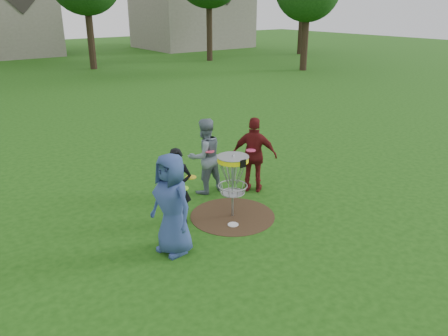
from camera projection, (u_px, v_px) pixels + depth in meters
ground at (232, 216)px, 9.29m from camera, size 100.00×100.00×0.00m
dirt_patch at (232, 216)px, 9.29m from camera, size 1.80×1.80×0.01m
player_blue at (172, 204)px, 7.65m from camera, size 0.75×1.01×1.88m
player_black at (177, 187)px, 8.74m from camera, size 0.69×0.67×1.59m
player_grey at (205, 156)px, 10.17m from camera, size 0.89×0.70×1.80m
player_maroon at (254, 155)px, 10.23m from camera, size 1.03×1.09×1.81m
disc_on_grass at (233, 225)px, 8.90m from camera, size 0.22×0.22×0.02m
disc_golf_basket at (233, 171)px, 8.93m from camera, size 0.66×0.67×1.38m
held_discs at (211, 165)px, 9.08m from camera, size 2.66×1.74×0.19m
house_row at (27, 4)px, 35.17m from camera, size 44.50×10.65×11.62m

